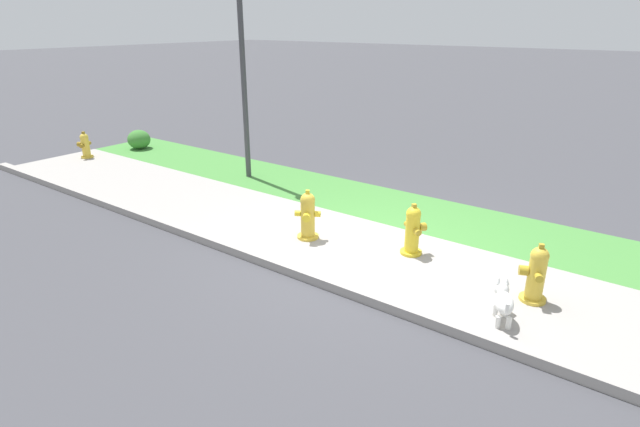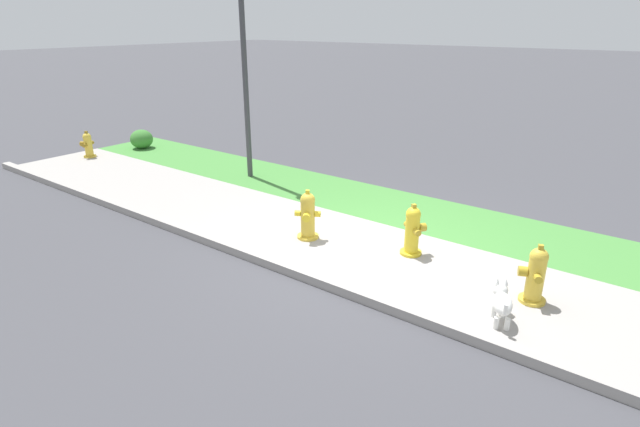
{
  "view_description": "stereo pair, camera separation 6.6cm",
  "coord_description": "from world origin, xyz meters",
  "px_view_note": "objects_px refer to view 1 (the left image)",
  "views": [
    {
      "loc": [
        3.29,
        -5.65,
        3.14
      ],
      "look_at": [
        -0.91,
        0.02,
        0.4
      ],
      "focal_mm": 28.0,
      "sensor_mm": 36.0,
      "label": 1
    },
    {
      "loc": [
        3.34,
        -5.61,
        3.14
      ],
      "look_at": [
        -0.91,
        0.02,
        0.4
      ],
      "focal_mm": 28.0,
      "sensor_mm": 36.0,
      "label": 2
    }
  ],
  "objects_px": {
    "fire_hydrant_far_end": "(308,216)",
    "fire_hydrant_near_corner": "(413,230)",
    "fire_hydrant_at_driveway": "(85,146)",
    "fire_hydrant_by_grass_verge": "(536,274)",
    "small_white_dog": "(503,301)",
    "street_lamp": "(241,21)",
    "shrub_bush_near_lamp": "(139,139)"
  },
  "relations": [
    {
      "from": "fire_hydrant_far_end",
      "to": "fire_hydrant_near_corner",
      "type": "bearing_deg",
      "value": 165.41
    },
    {
      "from": "fire_hydrant_at_driveway",
      "to": "fire_hydrant_by_grass_verge",
      "type": "bearing_deg",
      "value": -118.8
    },
    {
      "from": "fire_hydrant_far_end",
      "to": "small_white_dog",
      "type": "xyz_separation_m",
      "value": [
        3.12,
        -0.5,
        -0.13
      ]
    },
    {
      "from": "fire_hydrant_far_end",
      "to": "fire_hydrant_near_corner",
      "type": "distance_m",
      "value": 1.6
    },
    {
      "from": "fire_hydrant_at_driveway",
      "to": "small_white_dog",
      "type": "bearing_deg",
      "value": -122.36
    },
    {
      "from": "fire_hydrant_by_grass_verge",
      "to": "fire_hydrant_near_corner",
      "type": "xyz_separation_m",
      "value": [
        -1.75,
        0.3,
        0.01
      ]
    },
    {
      "from": "fire_hydrant_near_corner",
      "to": "fire_hydrant_by_grass_verge",
      "type": "bearing_deg",
      "value": 26.3
    },
    {
      "from": "fire_hydrant_near_corner",
      "to": "street_lamp",
      "type": "relative_size",
      "value": 0.16
    },
    {
      "from": "fire_hydrant_far_end",
      "to": "fire_hydrant_by_grass_verge",
      "type": "distance_m",
      "value": 3.29
    },
    {
      "from": "fire_hydrant_at_driveway",
      "to": "fire_hydrant_near_corner",
      "type": "relative_size",
      "value": 0.85
    },
    {
      "from": "fire_hydrant_at_driveway",
      "to": "fire_hydrant_by_grass_verge",
      "type": "xyz_separation_m",
      "value": [
        10.56,
        -0.45,
        0.05
      ]
    },
    {
      "from": "fire_hydrant_by_grass_verge",
      "to": "street_lamp",
      "type": "height_order",
      "value": "street_lamp"
    },
    {
      "from": "fire_hydrant_far_end",
      "to": "fire_hydrant_at_driveway",
      "type": "bearing_deg",
      "value": -35.59
    },
    {
      "from": "fire_hydrant_at_driveway",
      "to": "fire_hydrant_near_corner",
      "type": "distance_m",
      "value": 8.81
    },
    {
      "from": "fire_hydrant_near_corner",
      "to": "small_white_dog",
      "type": "relative_size",
      "value": 1.48
    },
    {
      "from": "fire_hydrant_by_grass_verge",
      "to": "small_white_dog",
      "type": "xyz_separation_m",
      "value": [
        -0.17,
        -0.64,
        -0.11
      ]
    },
    {
      "from": "fire_hydrant_by_grass_verge",
      "to": "shrub_bush_near_lamp",
      "type": "xyz_separation_m",
      "value": [
        -10.35,
        1.79,
        -0.11
      ]
    },
    {
      "from": "fire_hydrant_at_driveway",
      "to": "shrub_bush_near_lamp",
      "type": "distance_m",
      "value": 1.36
    },
    {
      "from": "fire_hydrant_at_driveway",
      "to": "fire_hydrant_by_grass_verge",
      "type": "relative_size",
      "value": 0.87
    },
    {
      "from": "fire_hydrant_at_driveway",
      "to": "fire_hydrant_by_grass_verge",
      "type": "height_order",
      "value": "fire_hydrant_by_grass_verge"
    },
    {
      "from": "fire_hydrant_near_corner",
      "to": "shrub_bush_near_lamp",
      "type": "height_order",
      "value": "fire_hydrant_near_corner"
    },
    {
      "from": "fire_hydrant_by_grass_verge",
      "to": "small_white_dog",
      "type": "bearing_deg",
      "value": 143.15
    },
    {
      "from": "fire_hydrant_near_corner",
      "to": "shrub_bush_near_lamp",
      "type": "relative_size",
      "value": 1.33
    },
    {
      "from": "street_lamp",
      "to": "shrub_bush_near_lamp",
      "type": "distance_m",
      "value": 4.95
    },
    {
      "from": "street_lamp",
      "to": "fire_hydrant_by_grass_verge",
      "type": "bearing_deg",
      "value": -14.93
    },
    {
      "from": "fire_hydrant_at_driveway",
      "to": "fire_hydrant_far_end",
      "type": "bearing_deg",
      "value": -121.03
    },
    {
      "from": "fire_hydrant_far_end",
      "to": "shrub_bush_near_lamp",
      "type": "relative_size",
      "value": 1.36
    },
    {
      "from": "fire_hydrant_at_driveway",
      "to": "fire_hydrant_far_end",
      "type": "distance_m",
      "value": 7.3
    },
    {
      "from": "fire_hydrant_far_end",
      "to": "fire_hydrant_near_corner",
      "type": "height_order",
      "value": "fire_hydrant_far_end"
    },
    {
      "from": "fire_hydrant_at_driveway",
      "to": "street_lamp",
      "type": "distance_m",
      "value": 5.24
    },
    {
      "from": "small_white_dog",
      "to": "shrub_bush_near_lamp",
      "type": "height_order",
      "value": "shrub_bush_near_lamp"
    },
    {
      "from": "fire_hydrant_near_corner",
      "to": "shrub_bush_near_lamp",
      "type": "distance_m",
      "value": 8.72
    }
  ]
}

